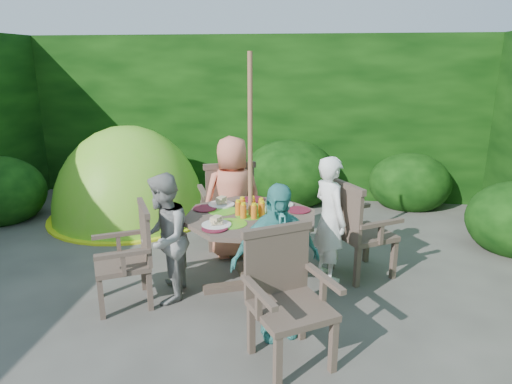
# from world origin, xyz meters

# --- Properties ---
(ground) EXTENTS (60.00, 60.00, 0.00)m
(ground) POSITION_xyz_m (0.00, 0.00, 0.00)
(ground) COLOR #47443F
(ground) RESTS_ON ground
(hedge_enclosure) EXTENTS (9.00, 9.00, 2.50)m
(hedge_enclosure) POSITION_xyz_m (0.00, 1.33, 1.25)
(hedge_enclosure) COLOR black
(hedge_enclosure) RESTS_ON ground
(patio_table) EXTENTS (1.67, 1.67, 0.89)m
(patio_table) POSITION_xyz_m (0.40, 0.47, 0.63)
(patio_table) COLOR #41332A
(patio_table) RESTS_ON ground
(parasol_pole) EXTENTS (0.06, 0.06, 2.20)m
(parasol_pole) POSITION_xyz_m (0.39, 0.46, 1.10)
(parasol_pole) COLOR brown
(parasol_pole) RESTS_ON ground
(garden_chair_right) EXTENTS (0.73, 0.75, 0.96)m
(garden_chair_right) POSITION_xyz_m (1.41, 0.87, 0.51)
(garden_chair_right) COLOR #41332A
(garden_chair_right) RESTS_ON ground
(garden_chair_left) EXTENTS (0.65, 0.68, 0.87)m
(garden_chair_left) POSITION_xyz_m (-0.63, 0.05, 0.47)
(garden_chair_left) COLOR #41332A
(garden_chair_left) RESTS_ON ground
(garden_chair_back) EXTENTS (0.75, 0.71, 1.00)m
(garden_chair_back) POSITION_xyz_m (-0.02, 1.48, 0.53)
(garden_chair_back) COLOR #41332A
(garden_chair_back) RESTS_ON ground
(garden_chair_front) EXTENTS (0.74, 0.72, 0.94)m
(garden_chair_front) POSITION_xyz_m (0.80, -0.56, 0.50)
(garden_chair_front) COLOR #41332A
(garden_chair_front) RESTS_ON ground
(child_right) EXTENTS (0.49, 0.55, 1.26)m
(child_right) POSITION_xyz_m (1.13, 0.77, 0.63)
(child_right) COLOR white
(child_right) RESTS_ON ground
(child_left) EXTENTS (0.53, 0.63, 1.18)m
(child_left) POSITION_xyz_m (-0.35, 0.16, 0.59)
(child_left) COLOR #9D9D98
(child_left) RESTS_ON ground
(child_back) EXTENTS (0.78, 0.67, 1.36)m
(child_back) POSITION_xyz_m (0.09, 1.21, 0.68)
(child_back) COLOR #ED8162
(child_back) RESTS_ON ground
(child_front) EXTENTS (0.80, 0.60, 1.26)m
(child_front) POSITION_xyz_m (0.70, -0.28, 0.63)
(child_front) COLOR teal
(child_front) RESTS_ON ground
(dome_tent) EXTENTS (2.25, 2.25, 2.56)m
(dome_tent) POSITION_xyz_m (-1.59, 2.33, 0.00)
(dome_tent) COLOR #78D428
(dome_tent) RESTS_ON ground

